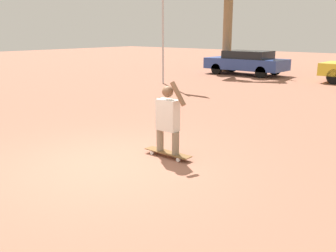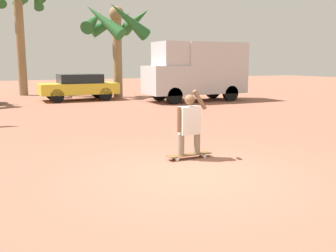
{
  "view_description": "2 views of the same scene",
  "coord_description": "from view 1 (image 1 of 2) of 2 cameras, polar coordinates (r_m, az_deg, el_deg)",
  "views": [
    {
      "loc": [
        5.0,
        -4.19,
        2.38
      ],
      "look_at": [
        0.37,
        1.32,
        0.55
      ],
      "focal_mm": 40.0,
      "sensor_mm": 36.0,
      "label": 1
    },
    {
      "loc": [
        -3.25,
        -5.85,
        2.07
      ],
      "look_at": [
        0.42,
        1.92,
        0.6
      ],
      "focal_mm": 40.0,
      "sensor_mm": 36.0,
      "label": 2
    }
  ],
  "objects": [
    {
      "name": "parked_car_blue",
      "position": [
        21.69,
        11.85,
        9.54
      ],
      "size": [
        4.44,
        1.92,
        1.33
      ],
      "color": "black",
      "rests_on": "ground_plane"
    },
    {
      "name": "flagpole",
      "position": [
        17.51,
        -0.46,
        17.14
      ],
      "size": [
        1.11,
        0.12,
        5.47
      ],
      "color": "#B7B7BC",
      "rests_on": "ground_plane"
    },
    {
      "name": "person_skateboarder",
      "position": [
        7.11,
        -0.06,
        1.47
      ],
      "size": [
        0.71,
        0.22,
        1.4
      ],
      "color": "gray",
      "rests_on": "skateboard"
    },
    {
      "name": "skateboard",
      "position": [
        7.3,
        -0.05,
        -4.14
      ],
      "size": [
        1.03,
        0.23,
        0.1
      ],
      "color": "brown",
      "rests_on": "ground_plane"
    },
    {
      "name": "ground_plane",
      "position": [
        6.95,
        -9.43,
        -6.01
      ],
      "size": [
        80.0,
        80.0,
        0.0
      ],
      "primitive_type": "plane",
      "color": "#935B47"
    }
  ]
}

